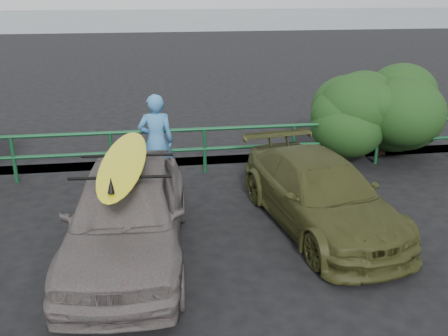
# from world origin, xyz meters

# --- Properties ---
(ground) EXTENTS (80.00, 80.00, 0.00)m
(ground) POSITION_xyz_m (0.00, 0.00, 0.00)
(ground) COLOR black
(ocean) EXTENTS (200.00, 200.00, 0.00)m
(ocean) POSITION_xyz_m (0.00, 60.00, 0.00)
(ocean) COLOR slate
(ocean) RESTS_ON ground
(guardrail) EXTENTS (14.00, 0.08, 1.04)m
(guardrail) POSITION_xyz_m (0.00, 5.00, 0.52)
(guardrail) COLOR #154B29
(guardrail) RESTS_ON ground
(shrub_right) EXTENTS (3.20, 2.40, 1.97)m
(shrub_right) POSITION_xyz_m (5.00, 5.50, 0.99)
(shrub_right) COLOR #1D4017
(shrub_right) RESTS_ON ground
(sedan) EXTENTS (2.02, 4.38, 1.45)m
(sedan) POSITION_xyz_m (-0.55, 1.57, 0.73)
(sedan) COLOR #655C5A
(sedan) RESTS_ON ground
(olive_vehicle) EXTENTS (2.27, 4.30, 1.19)m
(olive_vehicle) POSITION_xyz_m (2.66, 2.15, 0.59)
(olive_vehicle) COLOR #3C3E1B
(olive_vehicle) RESTS_ON ground
(man) EXTENTS (0.71, 0.48, 1.94)m
(man) POSITION_xyz_m (-0.05, 4.35, 0.97)
(man) COLOR #4184C3
(man) RESTS_ON ground
(roof_rack) EXTENTS (1.46, 1.08, 0.05)m
(roof_rack) POSITION_xyz_m (-0.55, 1.57, 1.48)
(roof_rack) COLOR black
(roof_rack) RESTS_ON sedan
(surfboard) EXTENTS (0.85, 3.05, 0.09)m
(surfboard) POSITION_xyz_m (-0.55, 1.57, 1.54)
(surfboard) COLOR yellow
(surfboard) RESTS_ON roof_rack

